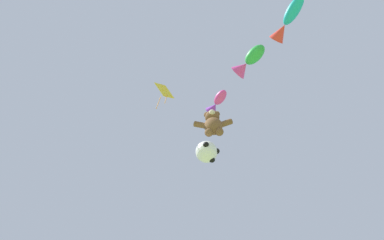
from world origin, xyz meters
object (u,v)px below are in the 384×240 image
Objects in this scene: teddy_bear_kite at (213,123)px; fish_kite_magenta at (217,103)px; fish_kite_teal at (287,22)px; diamond_kite at (164,92)px; soccer_ball_kite at (207,152)px; fish_kite_emerald at (248,62)px.

fish_kite_magenta reaches higher than teddy_bear_kite.
fish_kite_teal is 0.79× the size of diamond_kite.
soccer_ball_kite is 7.34m from fish_kite_teal.
fish_kite_magenta is 0.79× the size of fish_kite_emerald.
fish_kite_magenta reaches higher than soccer_ball_kite.
fish_kite_magenta is at bearing -2.16° from soccer_ball_kite.
teddy_bear_kite is 2.45m from fish_kite_magenta.
fish_kite_emerald is (1.87, -1.81, 1.08)m from fish_kite_magenta.
fish_kite_teal reaches higher than teddy_bear_kite.
fish_kite_teal is at bearing -52.08° from fish_kite_emerald.
fish_kite_magenta is 0.55× the size of diamond_kite.
fish_kite_magenta is at bearing 35.16° from teddy_bear_kite.
fish_kite_magenta is at bearing 135.97° from fish_kite_emerald.
soccer_ball_kite is 0.45× the size of fish_kite_teal.
fish_kite_emerald is at bearing -11.40° from diamond_kite.
diamond_kite reaches higher than fish_kite_teal.
soccer_ball_kite is 0.64× the size of fish_kite_magenta.
fish_kite_magenta is 5.25m from fish_kite_teal.
soccer_ball_kite is at bearing 145.01° from fish_kite_emerald.
fish_kite_emerald is (2.62, -1.83, 5.20)m from soccer_ball_kite.
fish_kite_emerald reaches higher than teddy_bear_kite.
fish_kite_teal is (1.63, -2.09, -0.68)m from fish_kite_emerald.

